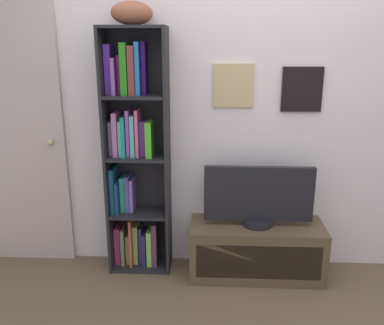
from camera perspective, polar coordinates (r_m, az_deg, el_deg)
back_wall at (r=3.00m, az=5.22°, el=8.15°), size 4.80×0.08×2.49m
bookshelf at (r=3.00m, az=-8.05°, el=0.74°), size 0.45×0.25×1.78m
football at (r=2.87m, az=-8.35°, el=19.90°), size 0.32×0.27×0.15m
tv_stand at (r=3.13m, az=8.89°, el=-11.89°), size 0.97×0.38×0.40m
television at (r=2.96m, az=9.24°, el=-4.72°), size 0.78×0.22×0.44m
door at (r=3.34m, az=-23.71°, el=3.47°), size 0.79×0.09×2.01m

